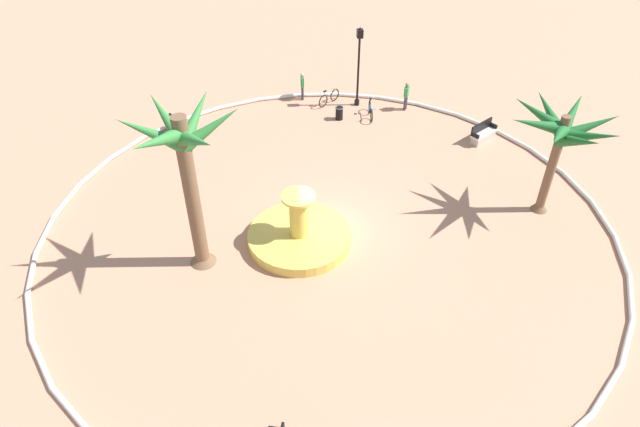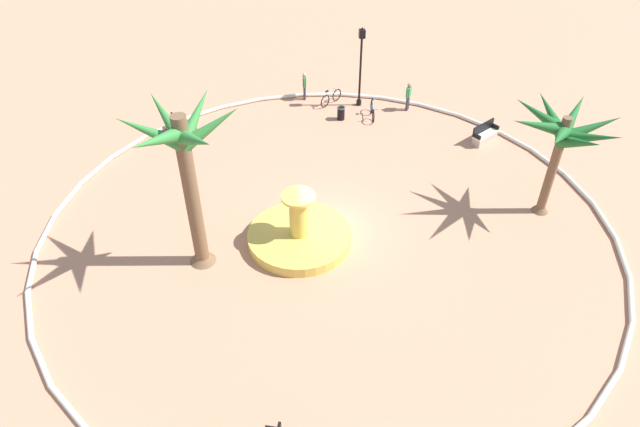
% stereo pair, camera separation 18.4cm
% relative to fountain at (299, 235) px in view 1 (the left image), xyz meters
% --- Properties ---
extents(ground_plane, '(80.00, 80.00, 0.00)m').
position_rel_fountain_xyz_m(ground_plane, '(-1.30, -0.67, -0.33)').
color(ground_plane, tan).
extents(plaza_curb, '(23.80, 23.80, 0.20)m').
position_rel_fountain_xyz_m(plaza_curb, '(-1.30, -0.67, -0.23)').
color(plaza_curb, silver).
rests_on(plaza_curb, ground).
extents(fountain, '(4.22, 4.22, 2.37)m').
position_rel_fountain_xyz_m(fountain, '(0.00, 0.00, 0.00)').
color(fountain, gold).
rests_on(fountain, ground).
extents(palm_tree_near_fountain, '(4.33, 4.14, 6.75)m').
position_rel_fountain_xyz_m(palm_tree_near_fountain, '(3.91, 0.61, 4.43)').
color(palm_tree_near_fountain, brown).
rests_on(palm_tree_near_fountain, ground).
extents(palm_tree_by_curb, '(4.54, 4.44, 4.90)m').
position_rel_fountain_xyz_m(palm_tree_by_curb, '(-10.60, -0.61, 3.56)').
color(palm_tree_by_curb, brown).
rests_on(palm_tree_by_curb, ground).
extents(bench_east, '(1.62, 1.29, 1.00)m').
position_rel_fountain_xyz_m(bench_east, '(-10.16, -6.40, 0.02)').
color(bench_east, beige).
rests_on(bench_east, ground).
extents(bench_west, '(1.35, 1.58, 1.00)m').
position_rel_fountain_xyz_m(bench_west, '(5.05, -9.19, 0.02)').
color(bench_west, '#B73D33').
rests_on(bench_west, ground).
extents(lamppost, '(0.32, 0.32, 4.51)m').
position_rel_fountain_xyz_m(lamppost, '(-4.51, -11.03, 2.31)').
color(lamppost, black).
rests_on(lamppost, ground).
extents(trash_bin, '(0.46, 0.46, 0.73)m').
position_rel_fountain_xyz_m(trash_bin, '(-3.25, -9.59, 0.06)').
color(trash_bin, black).
rests_on(trash_bin, ground).
extents(bicycle_red_frame, '(1.34, 1.17, 0.94)m').
position_rel_fountain_xyz_m(bicycle_red_frame, '(-2.96, -11.36, 0.05)').
color(bicycle_red_frame, black).
rests_on(bicycle_red_frame, ground).
extents(bicycle_by_lamppost, '(0.44, 1.72, 0.94)m').
position_rel_fountain_xyz_m(bicycle_by_lamppost, '(-4.98, -9.58, 0.05)').
color(bicycle_by_lamppost, black).
rests_on(bicycle_by_lamppost, ground).
extents(person_cyclist_helmet, '(0.36, 0.45, 1.61)m').
position_rel_fountain_xyz_m(person_cyclist_helmet, '(-7.06, -10.13, 0.57)').
color(person_cyclist_helmet, '#33333D').
rests_on(person_cyclist_helmet, ground).
extents(person_cyclist_photo, '(0.24, 0.53, 1.61)m').
position_rel_fountain_xyz_m(person_cyclist_photo, '(-1.56, -12.13, 0.57)').
color(person_cyclist_photo, '#33333D').
rests_on(person_cyclist_photo, ground).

